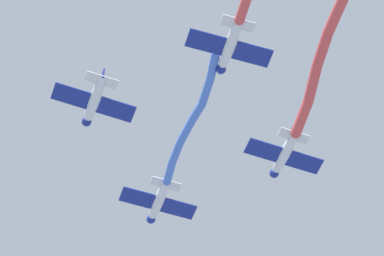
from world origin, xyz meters
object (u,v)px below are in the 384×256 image
(airplane_right_wing, at_px, (284,155))
(airplane_slot, at_px, (229,47))
(airplane_left_wing, at_px, (94,101))
(airplane_lead, at_px, (158,202))

(airplane_right_wing, distance_m, airplane_slot, 12.53)
(airplane_right_wing, bearing_deg, airplane_slot, 135.27)
(airplane_left_wing, bearing_deg, airplane_right_wing, -90.05)
(airplane_left_wing, height_order, airplane_right_wing, airplane_right_wing)
(airplane_lead, relative_size, airplane_left_wing, 1.00)
(airplane_lead, xyz_separation_m, airplane_right_wing, (-8.76, 8.95, 0.30))
(airplane_left_wing, xyz_separation_m, airplane_slot, (-8.77, 8.95, 0.20))
(airplane_left_wing, distance_m, airplane_slot, 12.53)
(airplane_right_wing, relative_size, airplane_slot, 0.99)
(airplane_lead, bearing_deg, airplane_right_wing, -133.78)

